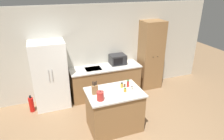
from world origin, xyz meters
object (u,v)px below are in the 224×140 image
at_px(microwave, 118,59).
at_px(spice_bottle_amber_oil, 128,84).
at_px(spice_bottle_short_red, 132,88).
at_px(pantry_cabinet, 151,55).
at_px(fire_extinguisher, 31,104).
at_px(spice_bottle_pale_salt, 125,85).
at_px(spice_bottle_green_herb, 125,90).
at_px(refrigerator, 50,75).
at_px(kettle, 100,96).
at_px(knife_block, 95,90).
at_px(spice_bottle_tall_dark, 122,85).

distance_m(microwave, spice_bottle_amber_oil, 1.51).
bearing_deg(microwave, spice_bottle_short_red, -100.63).
height_order(pantry_cabinet, fire_extinguisher, pantry_cabinet).
height_order(microwave, spice_bottle_pale_salt, microwave).
bearing_deg(fire_extinguisher, spice_bottle_green_herb, -34.82).
relative_size(refrigerator, spice_bottle_green_herb, 20.04).
bearing_deg(refrigerator, kettle, -62.88).
bearing_deg(spice_bottle_short_red, kettle, -167.06).
distance_m(spice_bottle_amber_oil, spice_bottle_green_herb, 0.24).
distance_m(refrigerator, spice_bottle_amber_oil, 2.10).
xyz_separation_m(refrigerator, knife_block, (0.82, -1.40, 0.15)).
bearing_deg(kettle, microwave, 58.94).
distance_m(pantry_cabinet, fire_extinguisher, 3.67).
height_order(spice_bottle_green_herb, fire_extinguisher, spice_bottle_green_herb).
height_order(spice_bottle_green_herb, spice_bottle_pale_salt, spice_bottle_pale_salt).
bearing_deg(knife_block, spice_bottle_amber_oil, 4.08).
distance_m(spice_bottle_pale_salt, fire_extinguisher, 2.53).
relative_size(pantry_cabinet, fire_extinguisher, 4.47).
relative_size(pantry_cabinet, spice_bottle_tall_dark, 17.00).
xyz_separation_m(refrigerator, microwave, (1.94, 0.13, 0.15)).
height_order(pantry_cabinet, spice_bottle_short_red, pantry_cabinet).
xyz_separation_m(spice_bottle_tall_dark, spice_bottle_short_red, (0.17, -0.16, -0.02)).
xyz_separation_m(refrigerator, spice_bottle_pale_salt, (1.53, -1.32, 0.09)).
bearing_deg(knife_block, microwave, 53.84).
bearing_deg(microwave, spice_bottle_green_herb, -106.29).
height_order(knife_block, fire_extinguisher, knife_block).
height_order(pantry_cabinet, microwave, pantry_cabinet).
relative_size(pantry_cabinet, kettle, 9.88).
relative_size(spice_bottle_green_herb, spice_bottle_pale_salt, 0.96).
height_order(spice_bottle_tall_dark, spice_bottle_amber_oil, spice_bottle_amber_oil).
bearing_deg(knife_block, spice_bottle_pale_salt, 6.65).
height_order(refrigerator, knife_block, refrigerator).
bearing_deg(spice_bottle_amber_oil, spice_bottle_tall_dark, 174.24).
xyz_separation_m(spice_bottle_short_red, spice_bottle_pale_salt, (-0.10, 0.17, 0.00)).
distance_m(refrigerator, fire_extinguisher, 0.90).
distance_m(refrigerator, microwave, 1.95).
distance_m(spice_bottle_amber_oil, kettle, 0.81).
distance_m(spice_bottle_tall_dark, kettle, 0.69).
height_order(microwave, spice_bottle_amber_oil, microwave).
bearing_deg(spice_bottle_amber_oil, microwave, 77.19).
xyz_separation_m(spice_bottle_amber_oil, spice_bottle_green_herb, (-0.15, -0.19, -0.04)).
distance_m(microwave, kettle, 2.10).
distance_m(spice_bottle_amber_oil, fire_extinguisher, 2.61).
bearing_deg(refrigerator, spice_bottle_tall_dark, -42.42).
height_order(refrigerator, spice_bottle_pale_salt, refrigerator).
distance_m(refrigerator, kettle, 1.88).
height_order(refrigerator, spice_bottle_amber_oil, refrigerator).
relative_size(refrigerator, spice_bottle_pale_salt, 19.21).
height_order(spice_bottle_short_red, fire_extinguisher, spice_bottle_short_red).
xyz_separation_m(spice_bottle_short_red, spice_bottle_green_herb, (-0.18, -0.04, 0.00)).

